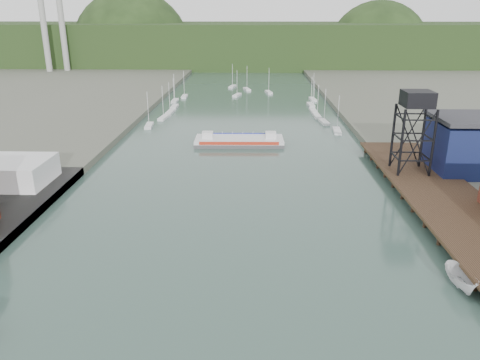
{
  "coord_description": "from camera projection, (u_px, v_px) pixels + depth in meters",
  "views": [
    {
      "loc": [
        3.61,
        -32.27,
        32.04
      ],
      "look_at": [
        1.34,
        46.23,
        4.0
      ],
      "focal_mm": 35.0,
      "sensor_mm": 36.0,
      "label": 1
    }
  ],
  "objects": [
    {
      "name": "east_pier",
      "position": [
        443.0,
        196.0,
        81.96
      ],
      "size": [
        14.0,
        70.0,
        2.45
      ],
      "color": "black",
      "rests_on": "ground"
    },
    {
      "name": "white_shed",
      "position": [
        1.0,
        172.0,
        88.22
      ],
      "size": [
        18.0,
        12.0,
        4.5
      ],
      "primitive_type": "cube",
      "color": "silver",
      "rests_on": "west_quay"
    },
    {
      "name": "marina_sailboats",
      "position": [
        244.0,
        105.0,
        171.47
      ],
      "size": [
        57.71,
        92.65,
        0.9
      ],
      "color": "silver",
      "rests_on": "ground"
    },
    {
      "name": "distant_hills",
      "position": [
        243.0,
        47.0,
        321.55
      ],
      "size": [
        500.0,
        120.0,
        80.0
      ],
      "color": "black",
      "rests_on": "ground"
    },
    {
      "name": "smokestacks",
      "position": [
        52.0,
        17.0,
        252.91
      ],
      "size": [
        11.2,
        8.2,
        60.0
      ],
      "color": "#989893",
      "rests_on": "ground"
    },
    {
      "name": "chain_ferry",
      "position": [
        239.0,
        141.0,
        121.02
      ],
      "size": [
        22.87,
        9.71,
        3.27
      ],
      "rotation": [
        0.0,
        0.0,
        0.02
      ],
      "color": "#48484A",
      "rests_on": "ground"
    },
    {
      "name": "motorboat",
      "position": [
        461.0,
        279.0,
        57.38
      ],
      "size": [
        2.81,
        6.61,
        2.5
      ],
      "primitive_type": "imported",
      "rotation": [
        0.0,
        0.0,
        0.06
      ],
      "color": "silver",
      "rests_on": "ground"
    },
    {
      "name": "lift_tower",
      "position": [
        417.0,
        104.0,
        89.63
      ],
      "size": [
        6.5,
        6.5,
        16.0
      ],
      "color": "black",
      "rests_on": "east_pier"
    }
  ]
}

